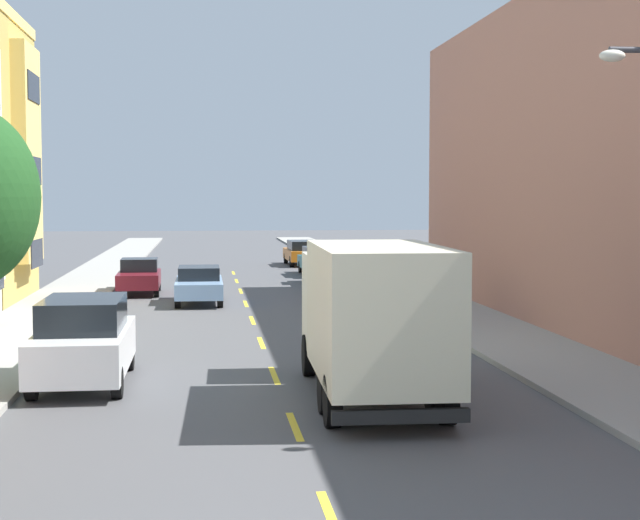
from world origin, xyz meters
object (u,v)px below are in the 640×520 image
parked_wagon_orange (302,252)px  parked_sedan_red (351,281)px  parked_suv_white (84,340)px  moving_sky_sedan (199,284)px  parked_hatchback_burgundy (139,276)px  delivery_box_truck (372,311)px  parked_pickup_silver (387,297)px  parked_wagon_teal (320,260)px  parked_pickup_charcoal (331,268)px

parked_wagon_orange → parked_sedan_red: 19.26m
parked_wagon_orange → parked_suv_white: (-8.61, -35.76, 0.18)m
moving_sky_sedan → parked_suv_white: bearing=-98.9°
parked_hatchback_burgundy → parked_sedan_red: bearing=-20.9°
parked_sedan_red → parked_suv_white: bearing=-117.6°
parked_sedan_red → parked_hatchback_burgundy: bearing=159.1°
delivery_box_truck → parked_sedan_red: delivery_box_truck is taller
parked_suv_white → delivery_box_truck: bearing=-22.0°
parked_hatchback_burgundy → parked_pickup_silver: parked_pickup_silver is taller
parked_sedan_red → parked_pickup_silver: size_ratio=0.85×
delivery_box_truck → parked_wagon_teal: delivery_box_truck is taller
parked_wagon_orange → moving_sky_sedan: 20.75m
parked_suv_white → moving_sky_sedan: parked_suv_white is taller
parked_hatchback_burgundy → parked_wagon_teal: bearing=44.4°
parked_hatchback_burgundy → parked_suv_white: size_ratio=0.84×
parked_wagon_orange → parked_hatchback_burgundy: same height
parked_pickup_charcoal → parked_pickup_silver: bearing=-89.3°
parked_pickup_charcoal → parked_wagon_teal: bearing=88.2°
parked_suv_white → parked_pickup_silver: 13.16m
parked_wagon_orange → moving_sky_sedan: size_ratio=1.05×
parked_wagon_orange → parked_sedan_red: parked_wagon_orange is taller
delivery_box_truck → parked_wagon_teal: size_ratio=1.52×
parked_hatchback_burgundy → parked_suv_white: parked_suv_white is taller
parked_hatchback_burgundy → parked_sedan_red: size_ratio=0.89×
parked_pickup_silver → moving_sky_sedan: (-6.29, 6.14, -0.08)m
parked_suv_white → parked_pickup_silver: bearing=48.1°
parked_pickup_charcoal → moving_sky_sedan: size_ratio=1.19×
delivery_box_truck → parked_wagon_teal: bearing=85.0°
parked_suv_white → moving_sky_sedan: 16.13m
parked_suv_white → parked_pickup_charcoal: 24.38m
delivery_box_truck → parked_wagon_orange: bearing=86.2°
parked_hatchback_burgundy → parked_pickup_charcoal: bearing=19.0°
delivery_box_truck → parked_wagon_orange: 38.32m
parked_suv_white → parked_pickup_charcoal: (8.62, 22.80, -0.16)m
parked_sedan_red → parked_wagon_teal: size_ratio=0.96×
delivery_box_truck → parked_hatchback_burgundy: size_ratio=1.79×
delivery_box_truck → parked_wagon_teal: 31.08m
parked_hatchback_burgundy → parked_wagon_teal: 12.39m
parked_wagon_orange → parked_hatchback_burgundy: size_ratio=1.18×
parked_hatchback_burgundy → parked_wagon_teal: same height
parked_sedan_red → delivery_box_truck: bearing=-97.6°
parked_wagon_teal → parked_pickup_charcoal: 5.68m
parked_hatchback_burgundy → parked_pickup_charcoal: (8.68, 2.98, 0.07)m
parked_suv_white → parked_wagon_teal: (8.80, 28.48, -0.18)m
delivery_box_truck → parked_sedan_red: 19.16m
parked_wagon_teal → parked_pickup_charcoal: bearing=-91.8°
parked_pickup_silver → parked_pickup_charcoal: same height
moving_sky_sedan → parked_pickup_silver: bearing=-44.3°
parked_wagon_teal → moving_sky_sedan: bearing=-116.7°
moving_sky_sedan → delivery_box_truck: bearing=-78.9°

